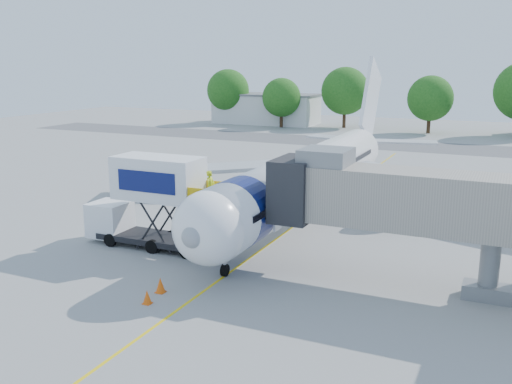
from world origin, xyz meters
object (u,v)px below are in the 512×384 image
at_px(catering_hiloader, 150,202).
at_px(ground_tug, 97,297).
at_px(jet_bridge, 394,199).
at_px(aircraft, 312,174).

xyz_separation_m(catering_hiloader, ground_tug, (3.20, -8.78, -2.00)).
bearing_deg(ground_tug, catering_hiloader, 98.34).
bearing_deg(jet_bridge, aircraft, 125.70).
height_order(jet_bridge, ground_tug, jet_bridge).
bearing_deg(jet_bridge, catering_hiloader, -179.99).
bearing_deg(aircraft, catering_hiloader, -119.37).
distance_m(aircraft, catering_hiloader, 12.77).
distance_m(jet_bridge, catering_hiloader, 14.34).
relative_size(jet_bridge, ground_tug, 3.52).
bearing_deg(ground_tug, aircraft, 69.56).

